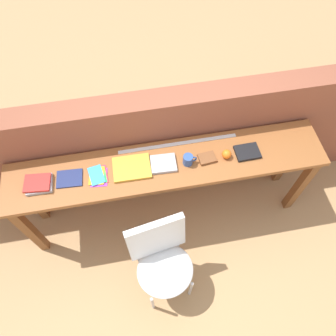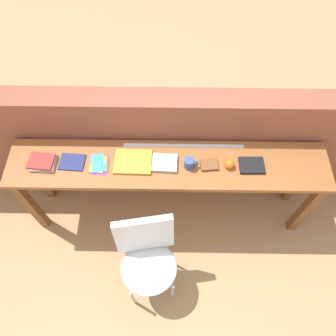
# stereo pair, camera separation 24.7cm
# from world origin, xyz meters

# --- Properties ---
(ground_plane) EXTENTS (40.00, 40.00, 0.00)m
(ground_plane) POSITION_xyz_m (0.00, 0.00, 0.00)
(ground_plane) COLOR tan
(brick_wall_back) EXTENTS (6.00, 0.20, 1.25)m
(brick_wall_back) POSITION_xyz_m (0.00, 0.64, 0.63)
(brick_wall_back) COLOR brown
(brick_wall_back) RESTS_ON ground
(sideboard) EXTENTS (2.50, 0.44, 0.88)m
(sideboard) POSITION_xyz_m (0.00, 0.30, 0.74)
(sideboard) COLOR brown
(sideboard) RESTS_ON ground
(chair_white_moulded) EXTENTS (0.51, 0.52, 0.89)m
(chair_white_moulded) POSITION_xyz_m (-0.15, -0.32, 0.53)
(chair_white_moulded) COLOR silver
(chair_white_moulded) RESTS_ON ground
(book_stack_leftmost) EXTENTS (0.20, 0.17, 0.05)m
(book_stack_leftmost) POSITION_xyz_m (-0.96, 0.29, 0.90)
(book_stack_leftmost) COLOR #9E9EA3
(book_stack_leftmost) RESTS_ON sideboard
(magazine_cycling) EXTENTS (0.20, 0.16, 0.01)m
(magazine_cycling) POSITION_xyz_m (-0.74, 0.30, 0.89)
(magazine_cycling) COLOR navy
(magazine_cycling) RESTS_ON sideboard
(pamphlet_pile_colourful) EXTENTS (0.15, 0.19, 0.01)m
(pamphlet_pile_colourful) POSITION_xyz_m (-0.53, 0.28, 0.89)
(pamphlet_pile_colourful) COLOR purple
(pamphlet_pile_colourful) RESTS_ON sideboard
(book_open_centre) EXTENTS (0.29, 0.22, 0.02)m
(book_open_centre) POSITION_xyz_m (-0.27, 0.31, 0.89)
(book_open_centre) COLOR gold
(book_open_centre) RESTS_ON sideboard
(book_grey_hardcover) EXTENTS (0.20, 0.17, 0.03)m
(book_grey_hardcover) POSITION_xyz_m (-0.03, 0.30, 0.89)
(book_grey_hardcover) COLOR #9E9EA3
(book_grey_hardcover) RESTS_ON sideboard
(mug) EXTENTS (0.11, 0.08, 0.09)m
(mug) POSITION_xyz_m (0.16, 0.28, 0.92)
(mug) COLOR #2D4C8C
(mug) RESTS_ON sideboard
(leather_journal_brown) EXTENTS (0.14, 0.11, 0.02)m
(leather_journal_brown) POSITION_xyz_m (0.31, 0.29, 0.89)
(leather_journal_brown) COLOR brown
(leather_journal_brown) RESTS_ON sideboard
(sports_ball_small) EXTENTS (0.07, 0.07, 0.07)m
(sports_ball_small) POSITION_xyz_m (0.47, 0.28, 0.92)
(sports_ball_small) COLOR orange
(sports_ball_small) RESTS_ON sideboard
(book_repair_rightmost) EXTENTS (0.19, 0.15, 0.02)m
(book_repair_rightmost) POSITION_xyz_m (0.64, 0.29, 0.89)
(book_repair_rightmost) COLOR black
(book_repair_rightmost) RESTS_ON sideboard
(ruler_metal_back_edge) EXTENTS (0.96, 0.03, 0.00)m
(ruler_metal_back_edge) POSITION_xyz_m (0.12, 0.47, 0.88)
(ruler_metal_back_edge) COLOR silver
(ruler_metal_back_edge) RESTS_ON sideboard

